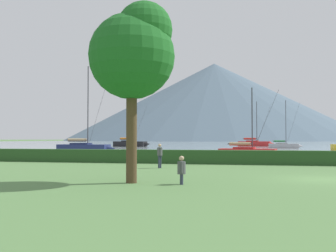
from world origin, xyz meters
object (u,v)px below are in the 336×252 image
Objects in this scene: sailboat_slip_2 at (84,147)px; person_standing_walker at (160,154)px; park_tree at (134,52)px; sailboat_slip_0 at (255,143)px; person_seated_viewer at (182,169)px; sailboat_slip_8 at (248,152)px; sailboat_slip_3 at (284,145)px; sailboat_slip_5 at (131,143)px.

person_standing_walker is (17.46, -27.01, 0.26)m from sailboat_slip_2.
sailboat_slip_0 is at bearing 86.75° from park_tree.
park_tree reaches higher than person_seated_viewer.
sailboat_slip_0 reaches higher than sailboat_slip_8.
sailboat_slip_2 is (-23.39, -50.74, -0.03)m from sailboat_slip_0.
sailboat_slip_3 is at bearing -65.27° from sailboat_slip_0.
park_tree is (-4.93, -86.86, 5.22)m from sailboat_slip_0.
sailboat_slip_8 is (23.02, -10.28, -0.16)m from sailboat_slip_2.
sailboat_slip_3 is 0.95× the size of sailboat_slip_5.
park_tree reaches higher than sailboat_slip_8.
sailboat_slip_2 is 9.81× the size of person_seated_viewer.
sailboat_slip_0 is 86.98m from person_seated_viewer.
person_standing_walker is at bearing 96.24° from park_tree.
sailboat_slip_0 is at bearing 75.57° from person_seated_viewer.
sailboat_slip_8 is at bearing 88.72° from person_standing_walker.
sailboat_slip_5 is at bearing 107.70° from park_tree.
sailboat_slip_3 is at bearing 48.20° from sailboat_slip_2.
sailboat_slip_3 is 59.68m from person_standing_walker.
sailboat_slip_0 is 1.37× the size of park_tree.
sailboat_slip_3 is (5.87, -19.25, -0.17)m from sailboat_slip_0.
sailboat_slip_5 is at bearing 126.25° from person_standing_walker.
sailboat_slip_8 is 17.64m from person_standing_walker.
sailboat_slip_0 is at bearing 102.73° from person_standing_walker.
sailboat_slip_2 is at bearing 139.97° from person_standing_walker.
sailboat_slip_5 is at bearing 130.45° from sailboat_slip_8.
sailboat_slip_5 is (-29.33, -10.41, 0.00)m from sailboat_slip_0.
sailboat_slip_3 reaches higher than park_tree.
sailboat_slip_0 reaches higher than sailboat_slip_5.
person_seated_viewer is 5.72m from park_tree.
person_seated_viewer is (-8.60, -67.69, 0.11)m from sailboat_slip_3.
sailboat_slip_8 is at bearing -82.57° from sailboat_slip_0.
sailboat_slip_3 is 42.23m from sailboat_slip_8.
sailboat_slip_3 is at bearing -6.46° from sailboat_slip_5.
sailboat_slip_3 is at bearing 70.13° from person_seated_viewer.
park_tree is (18.46, -36.12, 5.25)m from sailboat_slip_2.
person_seated_viewer is at bearing -63.21° from sailboat_slip_5.
sailboat_slip_5 reaches higher than sailboat_slip_8.
sailboat_slip_0 is 20.12m from sailboat_slip_3.
park_tree is at bearing -61.84° from sailboat_slip_2.
sailboat_slip_2 is 32.16m from person_standing_walker.
sailboat_slip_8 is 26.79m from park_tree.
person_standing_walker is (-11.79, -58.50, 0.40)m from sailboat_slip_3.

